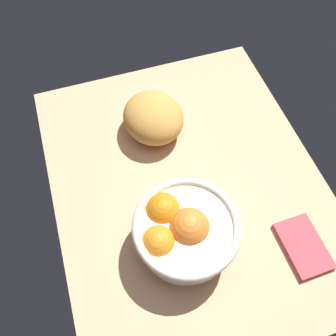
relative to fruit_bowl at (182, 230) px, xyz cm
name	(u,v)px	position (x,y,z in cm)	size (l,w,h in cm)	color
ground_plane	(188,186)	(11.55, -5.54, -7.06)	(71.32, 56.85, 3.00)	tan
fruit_bowl	(182,230)	(0.00, 0.00, 0.00)	(19.72, 19.72, 10.43)	silver
bread_loaf	(153,118)	(27.80, -2.73, -1.40)	(14.86, 13.38, 8.33)	#C88D3E
napkin_folded	(303,246)	(-8.57, -22.10, -5.00)	(11.68, 7.42, 1.12)	#B7444D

